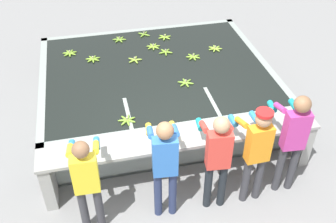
{
  "coord_description": "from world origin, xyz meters",
  "views": [
    {
      "loc": [
        -1.15,
        -3.82,
        4.56
      ],
      "look_at": [
        0.0,
        1.17,
        0.58
      ],
      "focal_mm": 42.0,
      "sensor_mm": 36.0,
      "label": 1
    }
  ],
  "objects": [
    {
      "name": "banana_bunch_floating_5",
      "position": [
        0.41,
        3.27,
        0.84
      ],
      "size": [
        0.28,
        0.27,
        0.08
      ],
      "color": "#8CB738",
      "rests_on": "wash_tank"
    },
    {
      "name": "wash_tank",
      "position": [
        0.0,
        2.13,
        0.41
      ],
      "size": [
        4.1,
        3.37,
        0.83
      ],
      "color": "gray",
      "rests_on": "ground"
    },
    {
      "name": "worker_0",
      "position": [
        -1.39,
        -0.35,
        0.92
      ],
      "size": [
        0.42,
        0.71,
        1.55
      ],
      "color": "#38383D",
      "rests_on": "ground"
    },
    {
      "name": "worker_2",
      "position": [
        0.32,
        -0.34,
        0.95
      ],
      "size": [
        0.45,
        0.73,
        1.6
      ],
      "color": "#1E2328",
      "rests_on": "ground"
    },
    {
      "name": "worker_3",
      "position": [
        0.86,
        -0.35,
        0.97
      ],
      "size": [
        0.42,
        0.72,
        1.6
      ],
      "color": "#38383D",
      "rests_on": "ground"
    },
    {
      "name": "banana_bunch_floating_1",
      "position": [
        0.11,
        2.93,
        0.84
      ],
      "size": [
        0.28,
        0.28,
        0.08
      ],
      "color": "#8CB738",
      "rests_on": "wash_tank"
    },
    {
      "name": "banana_bunch_floating_11",
      "position": [
        -1.5,
        3.03,
        0.84
      ],
      "size": [
        0.28,
        0.27,
        0.08
      ],
      "color": "#7FAD33",
      "rests_on": "wash_tank"
    },
    {
      "name": "banana_bunch_floating_0",
      "position": [
        0.76,
        2.38,
        0.84
      ],
      "size": [
        0.28,
        0.28,
        0.08
      ],
      "color": "#7FAD33",
      "rests_on": "wash_tank"
    },
    {
      "name": "banana_bunch_floating_10",
      "position": [
        0.4,
        1.56,
        0.84
      ],
      "size": [
        0.27,
        0.28,
        0.08
      ],
      "color": "#75A333",
      "rests_on": "wash_tank"
    },
    {
      "name": "banana_bunch_floating_6",
      "position": [
        -0.72,
        0.78,
        0.84
      ],
      "size": [
        0.28,
        0.28,
        0.08
      ],
      "color": "#75A333",
      "rests_on": "wash_tank"
    },
    {
      "name": "knife_0",
      "position": [
        1.17,
        0.24,
        0.83
      ],
      "size": [
        0.33,
        0.18,
        0.02
      ],
      "color": "silver",
      "rests_on": "work_ledge"
    },
    {
      "name": "banana_bunch_floating_7",
      "position": [
        -0.33,
        2.51,
        0.84
      ],
      "size": [
        0.27,
        0.28,
        0.08
      ],
      "color": "#93BC3D",
      "rests_on": "wash_tank"
    },
    {
      "name": "banana_bunch_floating_3",
      "position": [
        -0.5,
        3.38,
        0.84
      ],
      "size": [
        0.28,
        0.28,
        0.08
      ],
      "color": "#75A333",
      "rests_on": "wash_tank"
    },
    {
      "name": "work_ledge",
      "position": [
        0.0,
        0.22,
        0.58
      ],
      "size": [
        4.1,
        0.45,
        0.83
      ],
      "color": "#9E9E99",
      "rests_on": "ground"
    },
    {
      "name": "worker_4",
      "position": [
        1.42,
        -0.28,
        1.01
      ],
      "size": [
        0.45,
        0.73,
        1.69
      ],
      "color": "#38383D",
      "rests_on": "ground"
    },
    {
      "name": "banana_bunch_floating_2",
      "position": [
        -1.08,
        2.71,
        0.84
      ],
      "size": [
        0.28,
        0.27,
        0.08
      ],
      "color": "#7FAD33",
      "rests_on": "wash_tank"
    },
    {
      "name": "banana_bunch_floating_8",
      "position": [
        0.3,
        2.67,
        0.84
      ],
      "size": [
        0.27,
        0.27,
        0.08
      ],
      "color": "#7FAD33",
      "rests_on": "wash_tank"
    },
    {
      "name": "ground_plane",
      "position": [
        0.0,
        0.0,
        0.0
      ],
      "size": [
        80.0,
        80.0,
        0.0
      ],
      "primitive_type": "plane",
      "color": "gray",
      "rests_on": "ground"
    },
    {
      "name": "banana_bunch_floating_4",
      "position": [
        1.27,
        2.59,
        0.84
      ],
      "size": [
        0.28,
        0.28,
        0.08
      ],
      "color": "#93BC3D",
      "rests_on": "wash_tank"
    },
    {
      "name": "worker_1",
      "position": [
        -0.39,
        -0.33,
        0.98
      ],
      "size": [
        0.45,
        0.73,
        1.64
      ],
      "color": "navy",
      "rests_on": "ground"
    },
    {
      "name": "banana_bunch_floating_9",
      "position": [
        0.02,
        3.49,
        0.84
      ],
      "size": [
        0.24,
        0.24,
        0.08
      ],
      "color": "#75A333",
      "rests_on": "wash_tank"
    }
  ]
}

